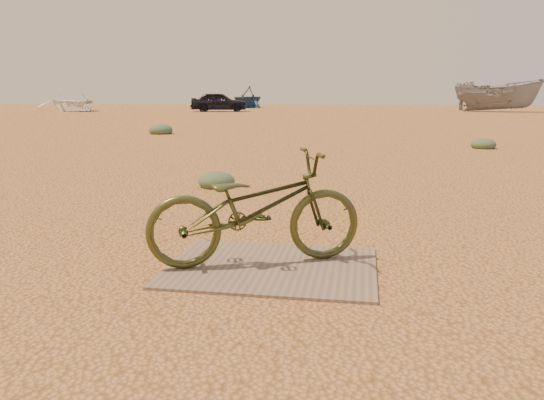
% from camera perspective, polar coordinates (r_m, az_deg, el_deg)
% --- Properties ---
extents(ground, '(120.00, 120.00, 0.00)m').
position_cam_1_polar(ground, '(3.76, 0.70, -9.10)').
color(ground, '#BF8248').
rests_on(ground, ground).
extents(plywood_board, '(1.58, 1.22, 0.02)m').
position_cam_1_polar(plywood_board, '(4.10, 0.00, -7.18)').
color(plywood_board, '#7D6352').
rests_on(plywood_board, ground).
extents(bicycle, '(1.75, 1.17, 0.87)m').
position_cam_1_polar(bicycle, '(4.04, -1.78, -0.88)').
color(bicycle, '#40441D').
rests_on(bicycle, plywood_board).
extents(car, '(4.27, 2.27, 1.38)m').
position_cam_1_polar(car, '(39.17, -5.70, 10.46)').
color(car, black).
rests_on(car, ground).
extents(boat_near_left, '(7.27, 7.34, 1.25)m').
position_cam_1_polar(boat_near_left, '(42.90, -20.65, 9.78)').
color(boat_near_left, white).
rests_on(boat_near_left, ground).
extents(boat_far_left, '(4.57, 4.78, 1.96)m').
position_cam_1_polar(boat_far_left, '(48.74, -2.63, 11.02)').
color(boat_far_left, navy).
rests_on(boat_far_left, ground).
extents(boat_mid_right, '(6.27, 3.79, 2.28)m').
position_cam_1_polar(boat_mid_right, '(41.76, 23.05, 10.29)').
color(boat_mid_right, gray).
rests_on(boat_mid_right, ground).
extents(kale_a, '(0.52, 0.52, 0.29)m').
position_cam_1_polar(kale_a, '(7.63, -5.97, 1.43)').
color(kale_a, '#576A49').
rests_on(kale_a, ground).
extents(kale_b, '(0.59, 0.59, 0.32)m').
position_cam_1_polar(kale_b, '(13.92, 21.76, 5.19)').
color(kale_b, '#576A49').
rests_on(kale_b, ground).
extents(kale_c, '(0.78, 0.78, 0.43)m').
position_cam_1_polar(kale_c, '(17.93, -11.85, 6.97)').
color(kale_c, '#576A49').
rests_on(kale_c, ground).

